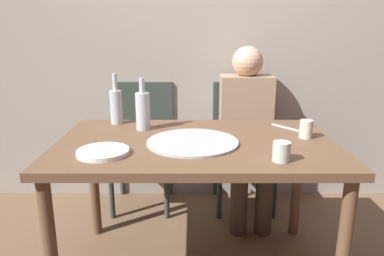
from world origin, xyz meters
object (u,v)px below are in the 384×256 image
object	(u,v)px
tumbler_near	(281,151)
chair_right	(243,136)
pizza_tray	(192,142)
chair_left	(142,137)
tumbler_far	(305,129)
guest_in_sweater	(246,125)
dining_table	(196,157)
table_knife	(287,128)
beer_bottle	(142,110)
plate_stack	(102,152)
wine_bottle	(116,106)

from	to	relation	value
tumbler_near	chair_right	distance (m)	1.14
pizza_tray	chair_left	world-z (taller)	chair_left
tumbler_far	guest_in_sweater	xyz separation A→B (m)	(-0.21, 0.62, -0.15)
dining_table	pizza_tray	size ratio (longest dim) A/B	3.09
table_knife	guest_in_sweater	size ratio (longest dim) A/B	0.19
pizza_tray	tumbler_far	world-z (taller)	tumbler_far
tumbler_near	tumbler_far	xyz separation A→B (m)	(0.21, 0.34, 0.00)
tumbler_near	chair_left	size ratio (longest dim) A/B	0.09
beer_bottle	plate_stack	world-z (taller)	beer_bottle
dining_table	beer_bottle	xyz separation A→B (m)	(-0.29, 0.21, 0.20)
dining_table	guest_in_sweater	bearing A→B (deg)	62.15
pizza_tray	tumbler_near	world-z (taller)	tumbler_near
dining_table	chair_right	world-z (taller)	chair_right
wine_bottle	beer_bottle	size ratio (longest dim) A/B	1.02
pizza_tray	guest_in_sweater	size ratio (longest dim) A/B	0.39
tumbler_near	table_knife	bearing A→B (deg)	72.79
chair_right	guest_in_sweater	bearing A→B (deg)	90.00
pizza_tray	plate_stack	bearing A→B (deg)	-158.44
table_knife	tumbler_near	bearing A→B (deg)	-55.77
table_knife	chair_right	size ratio (longest dim) A/B	0.24
wine_bottle	beer_bottle	distance (m)	0.21
beer_bottle	chair_right	bearing A→B (deg)	43.30
pizza_tray	wine_bottle	size ratio (longest dim) A/B	1.54
wine_bottle	guest_in_sweater	xyz separation A→B (m)	(0.82, 0.34, -0.21)
plate_stack	beer_bottle	bearing A→B (deg)	72.65
pizza_tray	tumbler_far	xyz separation A→B (m)	(0.58, 0.09, 0.04)
beer_bottle	tumbler_far	world-z (taller)	beer_bottle
tumbler_far	plate_stack	size ratio (longest dim) A/B	0.40
tumbler_far	table_knife	bearing A→B (deg)	104.72
tumbler_far	chair_right	size ratio (longest dim) A/B	0.10
wine_bottle	guest_in_sweater	size ratio (longest dim) A/B	0.25
dining_table	chair_right	bearing A→B (deg)	66.66
plate_stack	guest_in_sweater	xyz separation A→B (m)	(0.78, 0.87, -0.11)
plate_stack	chair_left	bearing A→B (deg)	87.98
tumbler_far	wine_bottle	bearing A→B (deg)	164.34
pizza_tray	chair_right	world-z (taller)	chair_right
tumbler_far	beer_bottle	bearing A→B (deg)	169.24
tumbler_near	chair_right	world-z (taller)	chair_right
beer_bottle	plate_stack	distance (m)	0.44
wine_bottle	plate_stack	xyz separation A→B (m)	(0.04, -0.54, -0.10)
chair_left	plate_stack	bearing A→B (deg)	87.98
tumbler_near	guest_in_sweater	world-z (taller)	guest_in_sweater
wine_bottle	table_knife	world-z (taller)	wine_bottle
dining_table	pizza_tray	distance (m)	0.10
wine_bottle	dining_table	bearing A→B (deg)	-36.17
tumbler_near	wine_bottle	bearing A→B (deg)	142.81
pizza_tray	tumbler_far	size ratio (longest dim) A/B	4.85
dining_table	guest_in_sweater	world-z (taller)	guest_in_sweater
dining_table	tumbler_near	size ratio (longest dim) A/B	16.41
table_knife	chair_right	bearing A→B (deg)	156.52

